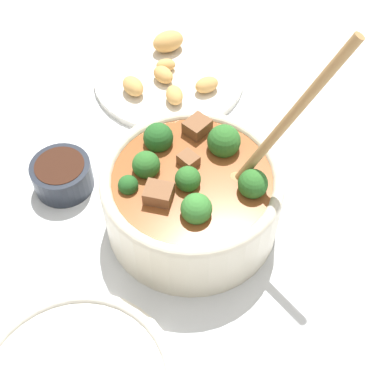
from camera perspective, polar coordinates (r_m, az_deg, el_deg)
ground_plane at (r=0.74m, az=-0.00°, el=-3.10°), size 4.00×4.00×0.00m
stew_bowl at (r=0.69m, az=0.04°, el=-0.25°), size 0.27×0.23×0.31m
condiment_bowl at (r=0.78m, az=-13.71°, el=1.86°), size 0.09×0.09×0.05m
food_plate at (r=0.93m, az=-2.49°, el=12.39°), size 0.26×0.26×0.05m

